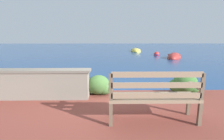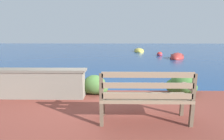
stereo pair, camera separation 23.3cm
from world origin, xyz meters
TOP-DOWN VIEW (x-y plane):
  - ground_plane at (0.00, 0.00)m, footprint 80.00×80.00m
  - park_bench at (0.99, -1.82)m, footprint 1.56×0.48m
  - stone_wall at (-1.44, -0.59)m, footprint 2.43×0.39m
  - hedge_clump_left at (-0.07, -0.30)m, footprint 0.73×0.53m
  - hedge_clump_centre at (2.22, -0.24)m, footprint 0.79×0.57m
  - rowboat_nearest at (5.42, 9.18)m, footprint 2.00×2.65m
  - rowboat_mid at (3.27, 15.54)m, footprint 1.24×2.93m
  - mooring_buoy at (4.55, 11.24)m, footprint 0.56×0.56m

SIDE VIEW (x-z plane):
  - ground_plane at x=0.00m, z-range 0.00..0.00m
  - rowboat_mid at x=3.27m, z-range -0.29..0.41m
  - rowboat_nearest at x=5.42m, z-range -0.32..0.45m
  - mooring_buoy at x=4.55m, z-range -0.16..0.34m
  - hedge_clump_left at x=-0.07m, z-range 0.19..0.69m
  - hedge_clump_centre at x=2.22m, z-range 0.18..0.72m
  - stone_wall at x=-1.44m, z-range 0.22..0.93m
  - park_bench at x=0.99m, z-range 0.24..1.17m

